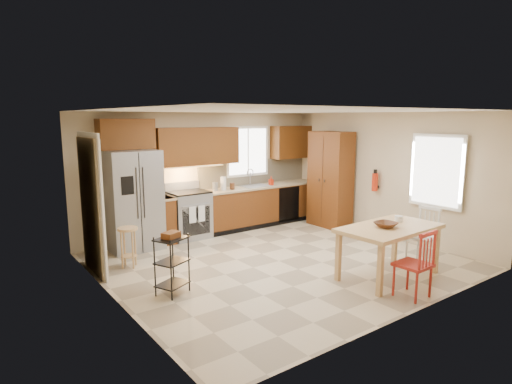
{
  "coord_description": "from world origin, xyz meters",
  "views": [
    {
      "loc": [
        -4.41,
        -5.35,
        2.39
      ],
      "look_at": [
        -0.19,
        0.4,
        1.15
      ],
      "focal_mm": 30.0,
      "sensor_mm": 36.0,
      "label": 1
    }
  ],
  "objects": [
    {
      "name": "paper_towel",
      "position": [
        0.25,
        2.15,
        1.04
      ],
      "size": [
        0.12,
        0.12,
        0.28
      ],
      "primitive_type": "cylinder",
      "color": "silver",
      "rests_on": "base_cabinet_run"
    },
    {
      "name": "upper_left_block",
      "position": [
        -0.25,
        2.33,
        1.83
      ],
      "size": [
        1.8,
        0.35,
        0.75
      ],
      "primitive_type": "cube",
      "color": "#572B0E",
      "rests_on": "wall_back"
    },
    {
      "name": "fire_extinguisher",
      "position": [
        2.63,
        0.15,
        1.1
      ],
      "size": [
        0.12,
        0.12,
        0.36
      ],
      "primitive_type": "cylinder",
      "color": "#B1230C",
      "rests_on": "wall_right"
    },
    {
      "name": "wall_left",
      "position": [
        -2.75,
        0.0,
        1.25
      ],
      "size": [
        0.02,
        5.0,
        2.5
      ],
      "primitive_type": "cube",
      "color": "#CCB793",
      "rests_on": "ground"
    },
    {
      "name": "canister_steel",
      "position": [
        0.05,
        2.15,
        0.99
      ],
      "size": [
        0.11,
        0.11,
        0.18
      ],
      "primitive_type": "cylinder",
      "color": "gray",
      "rests_on": "base_cabinet_run"
    },
    {
      "name": "table_bowl",
      "position": [
        0.78,
        -1.53,
        0.78
      ],
      "size": [
        0.33,
        0.33,
        0.08
      ],
      "primitive_type": "imported",
      "rotation": [
        0.0,
        0.0,
        0.04
      ],
      "color": "#4F2915",
      "rests_on": "dining_table"
    },
    {
      "name": "upper_right_block",
      "position": [
        2.25,
        2.33,
        1.83
      ],
      "size": [
        1.0,
        0.35,
        0.75
      ],
      "primitive_type": "cube",
      "color": "#572B0E",
      "rests_on": "wall_back"
    },
    {
      "name": "refrigerator",
      "position": [
        -1.7,
        2.12,
        0.91
      ],
      "size": [
        0.92,
        0.75,
        1.82
      ],
      "primitive_type": "cube",
      "color": "gray",
      "rests_on": "floor"
    },
    {
      "name": "backsplash",
      "position": [
        1.29,
        2.48,
        1.18
      ],
      "size": [
        2.92,
        0.03,
        0.55
      ],
      "primitive_type": "cube",
      "color": "#C6B995",
      "rests_on": "wall_back"
    },
    {
      "name": "dining_table",
      "position": [
        0.88,
        -1.53,
        0.39
      ],
      "size": [
        1.62,
        0.95,
        0.77
      ],
      "primitive_type": null,
      "rotation": [
        0.0,
        0.0,
        0.04
      ],
      "color": "tan",
      "rests_on": "floor"
    },
    {
      "name": "floor",
      "position": [
        0.0,
        0.0,
        0.0
      ],
      "size": [
        5.5,
        5.5,
        0.0
      ],
      "primitive_type": "plane",
      "color": "tan",
      "rests_on": "ground"
    },
    {
      "name": "table_jar",
      "position": [
        1.23,
        -1.43,
        0.81
      ],
      "size": [
        0.12,
        0.12,
        0.14
      ],
      "primitive_type": "cylinder",
      "rotation": [
        0.0,
        0.0,
        0.04
      ],
      "color": "silver",
      "rests_on": "dining_table"
    },
    {
      "name": "window_right",
      "position": [
        2.68,
        -1.15,
        1.45
      ],
      "size": [
        0.04,
        1.02,
        1.32
      ],
      "primitive_type": "cube",
      "color": "white",
      "rests_on": "wall_right"
    },
    {
      "name": "soap_bottle",
      "position": [
        1.48,
        2.1,
        1.0
      ],
      "size": [
        0.09,
        0.09,
        0.19
      ],
      "primitive_type": "imported",
      "color": "#B1230C",
      "rests_on": "base_cabinet_run"
    },
    {
      "name": "dishwasher",
      "position": [
        1.85,
        1.91,
        0.45
      ],
      "size": [
        0.6,
        0.02,
        0.78
      ],
      "primitive_type": "cube",
      "color": "black",
      "rests_on": "floor"
    },
    {
      "name": "ceiling",
      "position": [
        0.0,
        0.0,
        2.5
      ],
      "size": [
        5.5,
        5.0,
        0.02
      ],
      "primitive_type": "cube",
      "color": "silver",
      "rests_on": "ground"
    },
    {
      "name": "pantry",
      "position": [
        2.43,
        1.2,
        1.05
      ],
      "size": [
        0.5,
        0.95,
        2.1
      ],
      "primitive_type": "cube",
      "color": "#593010",
      "rests_on": "floor"
    },
    {
      "name": "base_cabinet_narrow",
      "position": [
        -1.1,
        2.2,
        0.45
      ],
      "size": [
        0.3,
        0.6,
        0.9
      ],
      "primitive_type": "cube",
      "color": "#593010",
      "rests_on": "floor"
    },
    {
      "name": "range_stove",
      "position": [
        -0.55,
        2.19,
        0.46
      ],
      "size": [
        0.76,
        0.63,
        0.92
      ],
      "primitive_type": "cube",
      "color": "gray",
      "rests_on": "floor"
    },
    {
      "name": "bar_stool",
      "position": [
        -2.14,
        1.22,
        0.33
      ],
      "size": [
        0.33,
        0.33,
        0.66
      ],
      "primitive_type": null,
      "rotation": [
        0.0,
        0.0,
        -0.03
      ],
      "color": "tan",
      "rests_on": "floor"
    },
    {
      "name": "upper_over_fridge",
      "position": [
        -1.7,
        2.33,
        2.1
      ],
      "size": [
        1.0,
        0.35,
        0.55
      ],
      "primitive_type": "cube",
      "color": "#572B0E",
      "rests_on": "wall_back"
    },
    {
      "name": "undercab_glow",
      "position": [
        -0.55,
        2.3,
        1.43
      ],
      "size": [
        1.6,
        0.3,
        0.01
      ],
      "primitive_type": "cube",
      "color": "#FFBF66",
      "rests_on": "wall_back"
    },
    {
      "name": "wall_front",
      "position": [
        0.0,
        -2.5,
        1.25
      ],
      "size": [
        5.5,
        0.02,
        2.5
      ],
      "primitive_type": "cube",
      "color": "#CCB793",
      "rests_on": "ground"
    },
    {
      "name": "wall_back",
      "position": [
        0.0,
        2.5,
        1.25
      ],
      "size": [
        5.5,
        0.02,
        2.5
      ],
      "primitive_type": "cube",
      "color": "#CCB793",
      "rests_on": "ground"
    },
    {
      "name": "sink",
      "position": [
        1.1,
        2.2,
        0.86
      ],
      "size": [
        0.62,
        0.46,
        0.16
      ],
      "primitive_type": "cube",
      "color": "gray",
      "rests_on": "base_cabinet_run"
    },
    {
      "name": "doorway",
      "position": [
        -2.67,
        1.3,
        1.05
      ],
      "size": [
        0.04,
        0.95,
        2.1
      ],
      "primitive_type": "cube",
      "color": "#8C7A59",
      "rests_on": "wall_left"
    },
    {
      "name": "chair_white",
      "position": [
        1.83,
        -1.48,
        0.47
      ],
      "size": [
        0.45,
        0.45,
        0.93
      ],
      "primitive_type": null,
      "rotation": [
        0.0,
        0.0,
        1.61
      ],
      "color": "silver",
      "rests_on": "floor"
    },
    {
      "name": "chair_red",
      "position": [
        0.53,
        -2.18,
        0.47
      ],
      "size": [
        0.45,
        0.45,
        0.93
      ],
      "primitive_type": null,
      "rotation": [
        0.0,
        0.0,
        0.04
      ],
      "color": "maroon",
      "rests_on": "floor"
    },
    {
      "name": "base_cabinet_run",
      "position": [
        1.29,
        2.2,
        0.45
      ],
      "size": [
        2.92,
        0.6,
        0.9
      ],
      "primitive_type": "cube",
      "color": "#593010",
      "rests_on": "floor"
    },
    {
      "name": "canister_wood",
      "position": [
        0.45,
        2.12,
        0.97
      ],
      "size": [
        0.1,
        0.1,
        0.14
      ],
      "primitive_type": "cylinder",
      "color": "#4F2915",
      "rests_on": "base_cabinet_run"
    },
    {
      "name": "window_back",
      "position": [
        1.1,
        2.48,
        1.65
      ],
      "size": [
        1.12,
        0.04,
        1.12
      ],
      "primitive_type": "cube",
      "color": "white",
      "rests_on": "wall_back"
    },
    {
      "name": "utility_cart",
      "position": [
        -2.04,
        -0.18,
        0.41
      ],
      "size": [
        0.51,
        0.47,
        0.83
      ],
      "primitive_type": null,
      "rotation": [
        0.0,
        0.0,
        0.43
      ],
      "color": "black",
      "rests_on": "floor"
    },
    {
      "name": "wall_right",
      "position": [
        2.75,
        0.0,
        1.25
      ],
      "size": [
        0.02,
        5.0,
        2.5
      ],
      "primitive_type": "cube",
      "color": "#CCB793",
      "rests_on": "ground"
    }
  ]
}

